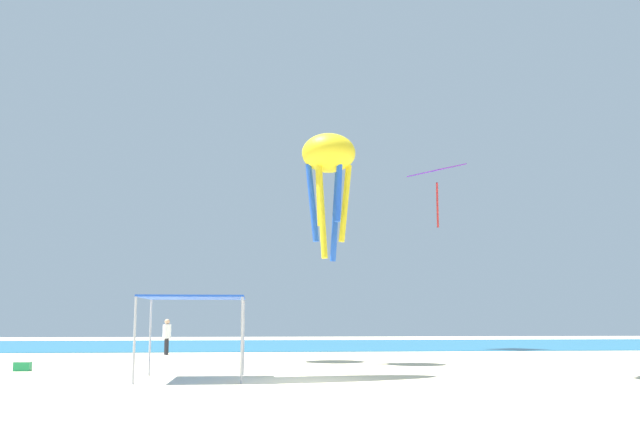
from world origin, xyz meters
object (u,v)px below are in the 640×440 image
(cooler_box, at_px, (23,366))
(canopy_tent, at_px, (194,300))
(kite_diamond_purple, at_px, (437,173))
(person_leftmost, at_px, (167,334))
(kite_octopus_yellow, at_px, (329,160))

(cooler_box, bearing_deg, canopy_tent, -33.17)
(cooler_box, height_order, kite_diamond_purple, kite_diamond_purple)
(canopy_tent, bearing_deg, person_leftmost, 99.82)
(kite_octopus_yellow, height_order, kite_diamond_purple, kite_diamond_purple)
(cooler_box, distance_m, kite_octopus_yellow, 14.66)
(canopy_tent, xyz_separation_m, person_leftmost, (-2.67, 15.40, -1.33))
(person_leftmost, xyz_separation_m, cooler_box, (-3.70, -11.24, -0.92))
(cooler_box, xyz_separation_m, kite_diamond_purple, (19.85, 16.74, 10.99))
(canopy_tent, distance_m, person_leftmost, 15.69)
(cooler_box, bearing_deg, kite_diamond_purple, 40.14)
(kite_diamond_purple, bearing_deg, canopy_tent, 114.35)
(kite_octopus_yellow, relative_size, kite_diamond_purple, 1.35)
(canopy_tent, bearing_deg, kite_diamond_purple, 57.18)
(cooler_box, height_order, kite_octopus_yellow, kite_octopus_yellow)
(cooler_box, xyz_separation_m, kite_octopus_yellow, (11.41, 3.32, 8.59))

